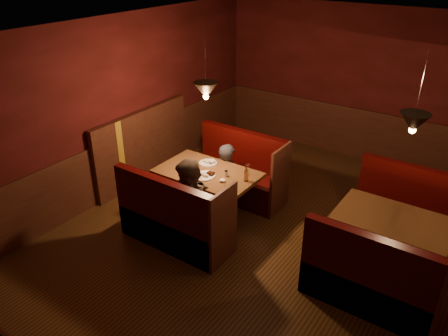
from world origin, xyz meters
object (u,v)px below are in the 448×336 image
Objects in this scene: second_table at (391,232)px; second_bench_near at (370,284)px; diner_a at (227,164)px; diner_b at (191,192)px; second_bench_far at (407,218)px; main_bench_near at (174,224)px; main_table at (208,183)px; main_bench_far at (240,176)px.

second_table is 0.90× the size of second_bench_near.
diner_b is at bearing 108.70° from diner_a.
diner_b is (-2.47, -1.79, 0.46)m from second_bench_far.
main_bench_near is 1.01× the size of diner_b.
second_bench_far is 0.94× the size of diner_b.
second_bench_near is at bearing 7.80° from main_bench_near.
second_bench_far is at bearing 23.71° from main_table.
main_bench_near is at bearing -142.56° from second_bench_far.
diner_a is (-2.64, 0.21, 0.12)m from second_table.
main_table is at bearing 92.17° from diner_b.
second_table is 2.65m from diner_a.
main_table reaches higher than second_table.
diner_b is (-2.44, -0.96, 0.23)m from second_table.
second_bench_near is (2.63, -1.34, -0.01)m from main_bench_far.
diner_a is at bearing 158.83° from second_bench_near.
main_bench_near reaches higher than second_table.
main_bench_near is at bearing -88.83° from main_table.
main_bench_near is 1.08× the size of second_bench_far.
main_bench_near reaches higher than second_bench_near.
main_bench_near is at bearing -138.69° from diner_b.
second_bench_far is at bearing 87.80° from second_table.
diner_b is at bearing 54.81° from main_bench_near.
main_bench_far is at bearing -173.17° from second_bench_far.
diner_a is (-0.04, 1.39, 0.34)m from main_bench_near.
diner_a reaches higher than second_bench_far.
second_table is at bearing -92.20° from second_bench_far.
main_table is at bearing 91.17° from main_bench_near.
diner_a is (-0.02, 0.54, 0.08)m from main_table.
diner_a is 1.19m from diner_b.
main_bench_near reaches higher than main_table.
diner_b reaches higher than second_bench_far.
second_bench_far is (2.63, 0.31, -0.01)m from main_bench_far.
second_bench_far reaches higher than second_table.
main_bench_near is 1.18× the size of diner_a.
second_bench_far is 3.08m from diner_b.
diner_a is at bearing -166.97° from second_bench_far.
second_table is at bearing -11.14° from main_bench_far.
main_bench_near is (0.00, -1.70, 0.00)m from main_bench_far.
second_table is 2.63m from diner_b.
diner_b is (0.18, -0.63, 0.19)m from main_table.
main_bench_far is 2.95m from second_bench_near.
main_bench_far and main_bench_near have the same top height.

